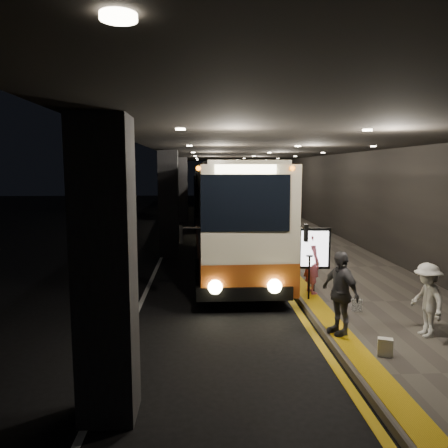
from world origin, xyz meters
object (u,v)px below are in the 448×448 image
object	(u,v)px
bag_plain	(385,347)
info_sign	(314,250)
coach_main	(230,217)
coach_third	(210,187)
coach_second	(219,198)
passenger_waiting_grey	(340,293)
bag_polka	(357,305)
passenger_boarding	(312,263)
stanchion_post	(309,278)
passenger_waiting_white	(427,300)

from	to	relation	value
bag_plain	info_sign	size ratio (longest dim) A/B	0.18
coach_main	coach_third	xyz separation A→B (m)	(-0.18, 30.48, -0.14)
coach_second	passenger_waiting_grey	xyz separation A→B (m)	(1.76, -20.81, -0.61)
coach_second	bag_polka	bearing A→B (deg)	-84.91
passenger_boarding	info_sign	xyz separation A→B (m)	(0.02, -0.10, 0.39)
info_sign	passenger_waiting_grey	bearing A→B (deg)	-88.64
coach_third	bag_plain	size ratio (longest dim) A/B	32.71
bag_polka	stanchion_post	xyz separation A→B (m)	(-0.96, 1.02, 0.45)
passenger_waiting_grey	stanchion_post	xyz separation A→B (m)	(-0.05, 2.45, -0.30)
bag_plain	coach_second	bearing A→B (deg)	95.92
coach_third	bag_polka	size ratio (longest dim) A/B	36.87
passenger_boarding	bag_plain	bearing A→B (deg)	171.98
coach_main	passenger_waiting_white	world-z (taller)	coach_main
passenger_waiting_grey	stanchion_post	size ratio (longest dim) A/B	1.51
passenger_waiting_grey	stanchion_post	distance (m)	2.47
bag_plain	info_sign	world-z (taller)	info_sign
info_sign	stanchion_post	bearing A→B (deg)	-111.22
passenger_boarding	stanchion_post	distance (m)	0.71
bag_plain	bag_polka	bearing A→B (deg)	81.50
coach_second	passenger_waiting_grey	size ratio (longest dim) A/B	6.15
coach_third	stanchion_post	distance (m)	35.74
passenger_boarding	passenger_waiting_white	size ratio (longest dim) A/B	1.12
coach_main	coach_second	size ratio (longest dim) A/B	1.10
coach_second	passenger_waiting_white	distance (m)	21.34
coach_third	bag_plain	xyz separation A→B (m)	(2.56, -39.28, -1.35)
coach_main	bag_polka	world-z (taller)	coach_main
bag_polka	stanchion_post	size ratio (longest dim) A/B	0.25
bag_plain	info_sign	xyz separation A→B (m)	(-0.32, 4.11, 1.10)
bag_polka	bag_plain	distance (m)	2.61
coach_main	info_sign	xyz separation A→B (m)	(2.06, -4.68, -0.39)
stanchion_post	passenger_waiting_white	bearing A→B (deg)	-55.53
coach_second	passenger_waiting_grey	bearing A→B (deg)	-87.91
passenger_boarding	info_sign	world-z (taller)	info_sign
bag_polka	info_sign	world-z (taller)	info_sign
passenger_waiting_white	passenger_waiting_grey	bearing A→B (deg)	-100.95
coach_third	passenger_waiting_grey	xyz separation A→B (m)	(2.04, -38.12, -0.62)
coach_main	passenger_waiting_grey	distance (m)	7.89
coach_third	passenger_waiting_white	world-z (taller)	coach_third
passenger_waiting_white	bag_polka	size ratio (longest dim) A/B	5.19
passenger_waiting_white	bag_polka	bearing A→B (deg)	-155.81
passenger_waiting_grey	info_sign	distance (m)	2.98
coach_main	passenger_boarding	size ratio (longest dim) A/B	6.93
passenger_boarding	passenger_waiting_grey	size ratio (longest dim) A/B	0.97
passenger_boarding	stanchion_post	bearing A→B (deg)	146.59
passenger_waiting_grey	bag_polka	bearing A→B (deg)	124.07
passenger_boarding	passenger_waiting_white	distance (m)	3.65
coach_third	passenger_boarding	bearing A→B (deg)	-87.31
coach_second	bag_polka	xyz separation A→B (m)	(2.66, -19.39, -1.35)
coach_third	bag_plain	bearing A→B (deg)	-87.19
coach_main	passenger_waiting_grey	world-z (taller)	coach_main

